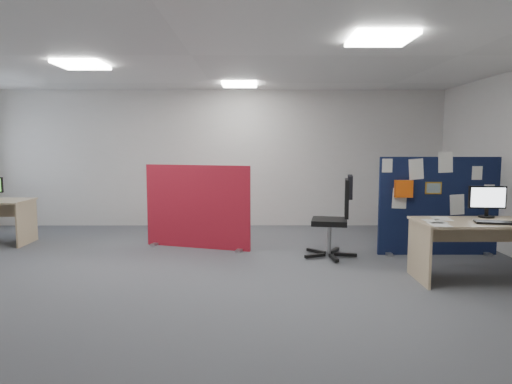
{
  "coord_description": "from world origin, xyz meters",
  "views": [
    {
      "loc": [
        0.76,
        -5.6,
        1.65
      ],
      "look_at": [
        0.78,
        0.49,
        1.0
      ],
      "focal_mm": 32.0,
      "sensor_mm": 36.0,
      "label": 1
    }
  ],
  "objects_px": {
    "red_divider": "(197,207)",
    "office_chair": "(338,212)",
    "main_desk": "(489,234)",
    "navy_divider": "(437,206)",
    "monitor_main": "(487,200)"
  },
  "relations": [
    {
      "from": "monitor_main",
      "to": "main_desk",
      "type": "bearing_deg",
      "value": -103.83
    },
    {
      "from": "red_divider",
      "to": "office_chair",
      "type": "height_order",
      "value": "red_divider"
    },
    {
      "from": "navy_divider",
      "to": "main_desk",
      "type": "relative_size",
      "value": 1.01
    },
    {
      "from": "monitor_main",
      "to": "office_chair",
      "type": "bearing_deg",
      "value": 156.8
    },
    {
      "from": "navy_divider",
      "to": "monitor_main",
      "type": "relative_size",
      "value": 3.91
    },
    {
      "from": "red_divider",
      "to": "office_chair",
      "type": "xyz_separation_m",
      "value": [
        2.11,
        -0.62,
        0.02
      ]
    },
    {
      "from": "navy_divider",
      "to": "red_divider",
      "type": "relative_size",
      "value": 1.04
    },
    {
      "from": "main_desk",
      "to": "red_divider",
      "type": "bearing_deg",
      "value": 155.17
    },
    {
      "from": "main_desk",
      "to": "monitor_main",
      "type": "relative_size",
      "value": 3.88
    },
    {
      "from": "navy_divider",
      "to": "office_chair",
      "type": "height_order",
      "value": "navy_divider"
    },
    {
      "from": "navy_divider",
      "to": "red_divider",
      "type": "xyz_separation_m",
      "value": [
        -3.6,
        0.45,
        -0.09
      ]
    },
    {
      "from": "monitor_main",
      "to": "office_chair",
      "type": "distance_m",
      "value": 1.93
    },
    {
      "from": "red_divider",
      "to": "office_chair",
      "type": "distance_m",
      "value": 2.2
    },
    {
      "from": "red_divider",
      "to": "navy_divider",
      "type": "bearing_deg",
      "value": 10.18
    },
    {
      "from": "navy_divider",
      "to": "monitor_main",
      "type": "height_order",
      "value": "navy_divider"
    }
  ]
}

